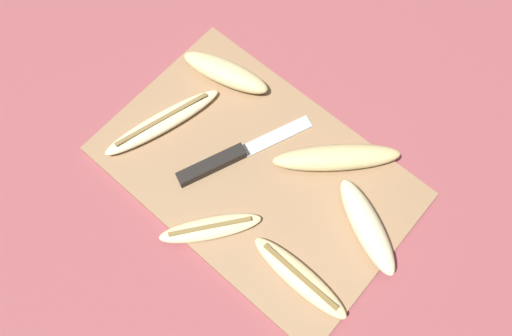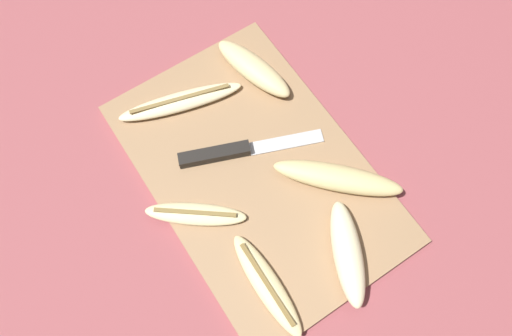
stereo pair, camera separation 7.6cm
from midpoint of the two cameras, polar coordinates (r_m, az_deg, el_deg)
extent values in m
plane|color=#93474C|center=(0.78, 2.77, -0.95)|extent=(4.00, 4.00, 0.00)
cube|color=#997551|center=(0.77, 2.79, -0.79)|extent=(0.47, 0.31, 0.01)
cube|color=black|center=(0.76, -1.99, 1.22)|extent=(0.06, 0.11, 0.02)
cube|color=#B7BABF|center=(0.79, 6.21, 2.59)|extent=(0.06, 0.12, 0.00)
ellipsoid|color=beige|center=(0.73, 13.37, -9.82)|extent=(0.16, 0.11, 0.04)
ellipsoid|color=beige|center=(0.83, 2.35, 11.00)|extent=(0.16, 0.08, 0.03)
ellipsoid|color=beige|center=(0.71, 4.34, -13.58)|extent=(0.17, 0.04, 0.02)
cube|color=olive|center=(0.70, 4.40, -13.47)|extent=(0.13, 0.01, 0.00)
ellipsoid|color=beige|center=(0.81, -5.99, 7.23)|extent=(0.09, 0.20, 0.02)
cube|color=olive|center=(0.80, -6.06, 7.58)|extent=(0.05, 0.16, 0.00)
ellipsoid|color=#DBC684|center=(0.76, 12.12, -1.48)|extent=(0.17, 0.17, 0.03)
ellipsoid|color=beige|center=(0.73, -4.02, -5.66)|extent=(0.12, 0.14, 0.02)
cube|color=olive|center=(0.73, -4.07, -5.46)|extent=(0.08, 0.10, 0.00)
camera|label=1|loc=(0.04, -87.12, 7.17)|focal=35.00mm
camera|label=2|loc=(0.04, 92.88, -7.17)|focal=35.00mm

